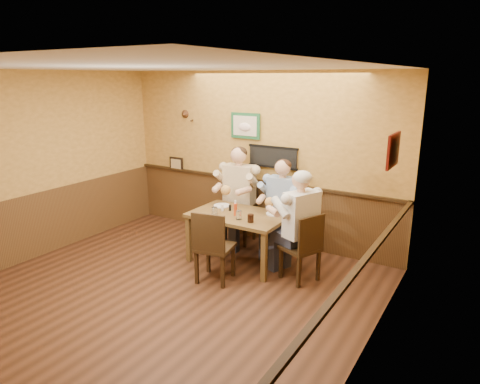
% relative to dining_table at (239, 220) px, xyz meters
% --- Properties ---
extents(room, '(5.02, 5.03, 2.81)m').
position_rel_dining_table_xyz_m(room, '(-0.14, -1.33, 1.03)').
color(room, '#361D10').
rests_on(room, ground).
extents(dining_table, '(1.40, 0.90, 0.75)m').
position_rel_dining_table_xyz_m(dining_table, '(0.00, 0.00, 0.00)').
color(dining_table, brown).
rests_on(dining_table, ground).
extents(chair_back_left, '(0.52, 0.52, 1.02)m').
position_rel_dining_table_xyz_m(chair_back_left, '(-0.41, 0.68, -0.15)').
color(chair_back_left, '#31210F').
rests_on(chair_back_left, ground).
extents(chair_back_right, '(0.45, 0.45, 0.94)m').
position_rel_dining_table_xyz_m(chair_back_right, '(0.39, 0.65, -0.19)').
color(chair_back_right, '#31210F').
rests_on(chair_back_right, ground).
extents(chair_right_end, '(0.58, 0.58, 0.96)m').
position_rel_dining_table_xyz_m(chair_right_end, '(1.02, -0.08, -0.18)').
color(chair_right_end, '#31210F').
rests_on(chair_right_end, ground).
extents(chair_near_side, '(0.55, 0.55, 1.01)m').
position_rel_dining_table_xyz_m(chair_near_side, '(0.05, -0.70, -0.15)').
color(chair_near_side, '#31210F').
rests_on(chair_near_side, ground).
extents(diner_tan_shirt, '(0.74, 0.74, 1.45)m').
position_rel_dining_table_xyz_m(diner_tan_shirt, '(-0.41, 0.68, 0.07)').
color(diner_tan_shirt, beige).
rests_on(diner_tan_shirt, ground).
extents(diner_blue_polo, '(0.64, 0.64, 1.34)m').
position_rel_dining_table_xyz_m(diner_blue_polo, '(0.39, 0.65, 0.01)').
color(diner_blue_polo, '#7E98BD').
rests_on(diner_blue_polo, ground).
extents(diner_white_elder, '(0.83, 0.83, 1.37)m').
position_rel_dining_table_xyz_m(diner_white_elder, '(1.02, -0.08, 0.03)').
color(diner_white_elder, silver).
rests_on(diner_white_elder, ground).
extents(water_glass_left, '(0.09, 0.09, 0.13)m').
position_rel_dining_table_xyz_m(water_glass_left, '(-0.25, -0.27, 0.16)').
color(water_glass_left, silver).
rests_on(water_glass_left, dining_table).
extents(water_glass_mid, '(0.11, 0.11, 0.13)m').
position_rel_dining_table_xyz_m(water_glass_mid, '(0.13, -0.21, 0.15)').
color(water_glass_mid, white).
rests_on(water_glass_mid, dining_table).
extents(cola_tumbler, '(0.11, 0.11, 0.11)m').
position_rel_dining_table_xyz_m(cola_tumbler, '(0.34, -0.24, 0.15)').
color(cola_tumbler, black).
rests_on(cola_tumbler, dining_table).
extents(hot_sauce_bottle, '(0.06, 0.06, 0.20)m').
position_rel_dining_table_xyz_m(hot_sauce_bottle, '(-0.00, -0.09, 0.19)').
color(hot_sauce_bottle, '#C13C14').
rests_on(hot_sauce_bottle, dining_table).
extents(salt_shaker, '(0.05, 0.05, 0.10)m').
position_rel_dining_table_xyz_m(salt_shaker, '(-0.28, -0.01, 0.14)').
color(salt_shaker, white).
rests_on(salt_shaker, dining_table).
extents(pepper_shaker, '(0.04, 0.04, 0.09)m').
position_rel_dining_table_xyz_m(pepper_shaker, '(-0.19, 0.06, 0.14)').
color(pepper_shaker, black).
rests_on(pepper_shaker, dining_table).
extents(plate_far_left, '(0.29, 0.29, 0.02)m').
position_rel_dining_table_xyz_m(plate_far_left, '(-0.43, 0.19, 0.10)').
color(plate_far_left, white).
rests_on(plate_far_left, dining_table).
extents(plate_far_right, '(0.34, 0.34, 0.02)m').
position_rel_dining_table_xyz_m(plate_far_right, '(0.46, 0.26, 0.10)').
color(plate_far_right, white).
rests_on(plate_far_right, dining_table).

